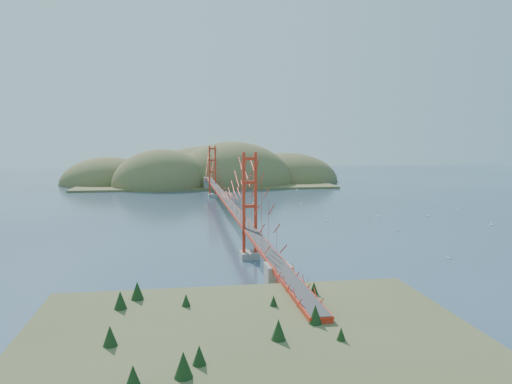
{
  "coord_description": "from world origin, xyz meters",
  "views": [
    {
      "loc": [
        -7.62,
        -83.47,
        13.03
      ],
      "look_at": [
        5.38,
        0.0,
        4.15
      ],
      "focal_mm": 35.0,
      "sensor_mm": 36.0,
      "label": 1
    }
  ],
  "objects": [
    {
      "name": "sailboat_6",
      "position": [
        23.51,
        -16.54,
        0.15
      ],
      "size": [
        0.65,
        0.65,
        0.68
      ],
      "color": "white",
      "rests_on": "ground"
    },
    {
      "name": "approach_viaduct",
      "position": [
        0.0,
        -51.91,
        2.55
      ],
      "size": [
        1.4,
        12.0,
        3.38
      ],
      "color": "red",
      "rests_on": "ground"
    },
    {
      "name": "sailboat_14",
      "position": [
        34.37,
        -4.95,
        0.15
      ],
      "size": [
        0.67,
        0.67,
        0.7
      ],
      "color": "white",
      "rests_on": "ground"
    },
    {
      "name": "sailboat_1",
      "position": [
        15.91,
        -6.87,
        0.15
      ],
      "size": [
        0.64,
        0.64,
        0.69
      ],
      "color": "white",
      "rests_on": "ground"
    },
    {
      "name": "near_bluff",
      "position": [
        -4.01,
        -59.25,
        1.46
      ],
      "size": [
        24.0,
        20.5,
        4.29
      ],
      "color": "#4A542F",
      "rests_on": "ground"
    },
    {
      "name": "promontory",
      "position": [
        0.0,
        -48.5,
        0.12
      ],
      "size": [
        9.0,
        6.0,
        0.24
      ],
      "primitive_type": "cube",
      "color": "#59544C",
      "rests_on": "ground"
    },
    {
      "name": "sailboat_9",
      "position": [
        43.57,
        8.45,
        0.14
      ],
      "size": [
        0.57,
        0.57,
        0.61
      ],
      "color": "white",
      "rests_on": "ground"
    },
    {
      "name": "sailboat_8",
      "position": [
        32.63,
        16.98,
        0.14
      ],
      "size": [
        0.56,
        0.55,
        0.63
      ],
      "color": "white",
      "rests_on": "ground"
    },
    {
      "name": "bridge",
      "position": [
        0.0,
        0.18,
        7.01
      ],
      "size": [
        2.2,
        94.4,
        12.0
      ],
      "color": "gray",
      "rests_on": "ground"
    },
    {
      "name": "sailboat_10",
      "position": [
        21.65,
        -33.52,
        0.14
      ],
      "size": [
        0.54,
        0.54,
        0.59
      ],
      "color": "white",
      "rests_on": "ground"
    },
    {
      "name": "sailboat_7",
      "position": [
        37.49,
        34.35,
        0.15
      ],
      "size": [
        0.57,
        0.57,
        0.64
      ],
      "color": "white",
      "rests_on": "ground"
    },
    {
      "name": "sailboat_17",
      "position": [
        35.9,
        24.67,
        0.15
      ],
      "size": [
        0.63,
        0.62,
        0.71
      ],
      "color": "white",
      "rests_on": "ground"
    },
    {
      "name": "sailboat_3",
      "position": [
        7.7,
        17.44,
        0.16
      ],
      "size": [
        0.63,
        0.58,
        0.72
      ],
      "color": "white",
      "rests_on": "ground"
    },
    {
      "name": "sailboat_2",
      "position": [
        39.45,
        -14.81,
        0.16
      ],
      "size": [
        0.63,
        0.53,
        0.73
      ],
      "color": "white",
      "rests_on": "ground"
    },
    {
      "name": "sailboat_5",
      "position": [
        43.87,
        1.56,
        0.15
      ],
      "size": [
        0.45,
        0.55,
        0.64
      ],
      "color": "white",
      "rests_on": "ground"
    },
    {
      "name": "ground",
      "position": [
        0.0,
        0.0,
        0.0
      ],
      "size": [
        320.0,
        320.0,
        0.0
      ],
      "primitive_type": "plane",
      "color": "#2A3E55",
      "rests_on": "ground"
    },
    {
      "name": "sailboat_0",
      "position": [
        24.35,
        -3.62,
        0.14
      ],
      "size": [
        0.53,
        0.55,
        0.62
      ],
      "color": "white",
      "rests_on": "ground"
    },
    {
      "name": "far_headlands",
      "position": [
        2.21,
        68.52,
        0.0
      ],
      "size": [
        84.0,
        58.0,
        25.0
      ],
      "color": "brown",
      "rests_on": "ground"
    },
    {
      "name": "fort",
      "position": [
        0.4,
        -47.8,
        0.67
      ],
      "size": [
        3.7,
        2.3,
        1.75
      ],
      "color": "maroon",
      "rests_on": "ground"
    },
    {
      "name": "sailboat_16",
      "position": [
        16.96,
        14.39,
        0.15
      ],
      "size": [
        0.64,
        0.64,
        0.66
      ],
      "color": "white",
      "rests_on": "ground"
    },
    {
      "name": "sailboat_4",
      "position": [
        26.2,
        -3.01,
        0.15
      ],
      "size": [
        0.56,
        0.61,
        0.69
      ],
      "color": "white",
      "rests_on": "ground"
    },
    {
      "name": "sailboat_15",
      "position": [
        40.9,
        39.21,
        0.15
      ],
      "size": [
        0.54,
        0.61,
        0.7
      ],
      "color": "white",
      "rests_on": "ground"
    },
    {
      "name": "sailboat_12",
      "position": [
        22.71,
        42.0,
        0.15
      ],
      "size": [
        0.57,
        0.47,
        0.65
      ],
      "color": "white",
      "rests_on": "ground"
    }
  ]
}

